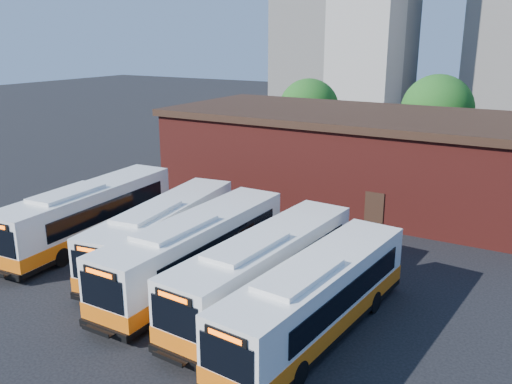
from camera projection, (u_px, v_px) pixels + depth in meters
The scene contains 10 objects.
ground at pixel (203, 312), 23.77m from camera, with size 220.00×220.00×0.00m, color black.
bus_farwest at pixel (89, 216), 31.47m from camera, with size 3.44×12.84×3.46m.
bus_west at pixel (164, 234), 28.78m from camera, with size 4.07×12.28×3.30m.
bus_midwest at pixel (196, 253), 26.13m from camera, with size 2.74×12.71×3.45m.
bus_mideast at pixel (265, 272), 24.07m from camera, with size 3.28×12.55×3.39m.
bus_east at pixel (317, 301), 21.52m from camera, with size 3.50×12.26×3.30m.
transit_worker at pixel (229, 348), 19.26m from camera, with size 0.70×0.46×1.91m, color #131C37.
depot_building at pixel (363, 156), 39.43m from camera, with size 28.60×12.60×6.40m.
tree_west at pixel (309, 109), 53.85m from camera, with size 6.00×6.00×7.65m.
tree_mid at pixel (437, 110), 49.54m from camera, with size 6.56×6.56×8.36m.
Camera 1 is at (12.86, -17.24, 11.66)m, focal length 38.00 mm.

